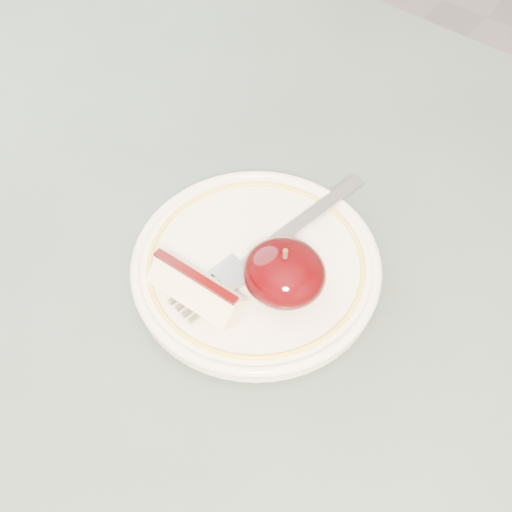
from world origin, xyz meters
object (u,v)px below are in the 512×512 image
Objects in this scene: table at (161,335)px; fork at (270,246)px; apple_half at (284,273)px; plate at (256,266)px.

fork reaches higher than table.
plate is at bearing 169.54° from apple_half.
fork is at bearing 48.03° from table.
plate is 0.02m from fork.
apple_half is (0.10, 0.05, 0.13)m from table.
fork is at bearing 142.26° from apple_half.
table is at bearing -139.66° from plate.
table is at bearing -152.61° from apple_half.
table is 13.73× the size of apple_half.
apple_half is at bearing -117.82° from fork.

